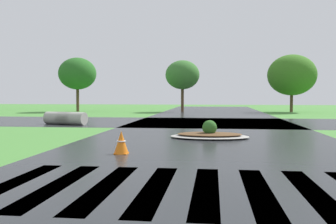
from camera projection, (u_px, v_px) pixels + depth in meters
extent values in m
cube|color=#232628|center=(210.00, 144.00, 12.50)|extent=(9.45, 80.00, 0.01)
cube|color=#232628|center=(211.00, 122.00, 22.40)|extent=(90.00, 8.51, 0.01)
cube|color=white|center=(13.00, 183.00, 7.01)|extent=(0.45, 3.58, 0.01)
cube|color=white|center=(59.00, 185.00, 6.90)|extent=(0.45, 3.58, 0.01)
cube|color=white|center=(106.00, 186.00, 6.79)|extent=(0.45, 3.58, 0.01)
cube|color=white|center=(155.00, 188.00, 6.69)|extent=(0.45, 3.58, 0.01)
cube|color=white|center=(206.00, 189.00, 6.58)|extent=(0.45, 3.58, 0.01)
cube|color=white|center=(259.00, 191.00, 6.47)|extent=(0.45, 3.58, 0.01)
cube|color=white|center=(313.00, 192.00, 6.36)|extent=(0.45, 3.58, 0.01)
ellipsoid|color=#9E9B93|center=(210.00, 136.00, 14.39)|extent=(3.00, 1.88, 0.12)
ellipsoid|color=brown|center=(210.00, 134.00, 14.38)|extent=(2.46, 1.54, 0.10)
sphere|color=#2D6023|center=(210.00, 128.00, 14.37)|extent=(0.56, 0.56, 0.56)
cylinder|color=#9E9B93|center=(59.00, 118.00, 20.97)|extent=(1.80, 1.11, 0.70)
cylinder|color=#9E9B93|center=(72.00, 118.00, 20.67)|extent=(1.80, 1.11, 0.70)
cone|color=orange|center=(121.00, 142.00, 10.51)|extent=(0.42, 0.42, 0.65)
torus|color=white|center=(121.00, 141.00, 10.51)|extent=(0.26, 0.26, 0.04)
cube|color=orange|center=(121.00, 153.00, 10.52)|extent=(0.36, 0.36, 0.03)
cylinder|color=#4C3823|center=(78.00, 99.00, 36.88)|extent=(0.28, 0.28, 2.44)
ellipsoid|color=#276221|center=(77.00, 74.00, 36.76)|extent=(3.67, 3.67, 3.12)
cylinder|color=#4C3823|center=(182.00, 99.00, 36.50)|extent=(0.28, 0.28, 2.43)
ellipsoid|color=#376F2D|center=(182.00, 75.00, 36.39)|extent=(3.30, 3.30, 2.80)
cylinder|color=#4C3823|center=(291.00, 102.00, 35.70)|extent=(0.28, 0.28, 1.93)
ellipsoid|color=#37701F|center=(292.00, 75.00, 35.59)|extent=(4.55, 4.55, 3.87)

